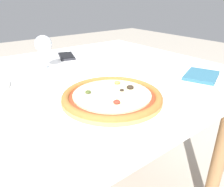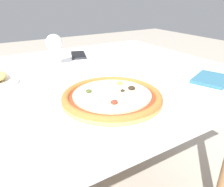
# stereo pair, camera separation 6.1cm
# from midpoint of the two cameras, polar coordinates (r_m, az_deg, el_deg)

# --- Properties ---
(dining_table) EXTENTS (1.42, 0.98, 0.74)m
(dining_table) POSITION_cam_midpoint_polar(r_m,az_deg,el_deg) (0.84, -17.16, -2.75)
(dining_table) COLOR #997047
(dining_table) RESTS_ON ground_plane
(pizza_plate) EXTENTS (0.31, 0.31, 0.04)m
(pizza_plate) POSITION_cam_midpoint_polar(r_m,az_deg,el_deg) (0.62, -2.81, -1.14)
(pizza_plate) COLOR white
(pizza_plate) RESTS_ON dining_table
(wine_glass_far_left) EXTENTS (0.07, 0.07, 0.14)m
(wine_glass_far_left) POSITION_cam_midpoint_polar(r_m,az_deg,el_deg) (0.95, -19.30, 11.78)
(wine_glass_far_left) COLOR silver
(wine_glass_far_left) RESTS_ON dining_table
(cell_phone) EXTENTS (0.11, 0.16, 0.01)m
(cell_phone) POSITION_cam_midpoint_polar(r_m,az_deg,el_deg) (1.14, -13.38, 9.49)
(cell_phone) COLOR #232328
(cell_phone) RESTS_ON dining_table
(napkin_folded) EXTENTS (0.18, 0.16, 0.01)m
(napkin_folded) POSITION_cam_midpoint_polar(r_m,az_deg,el_deg) (0.89, 20.52, 4.38)
(napkin_folded) COLOR #2D607A
(napkin_folded) RESTS_ON dining_table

